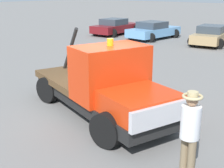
# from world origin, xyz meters

# --- Properties ---
(ground_plane) EXTENTS (160.00, 160.00, 0.00)m
(ground_plane) POSITION_xyz_m (0.00, 0.00, 0.00)
(ground_plane) COLOR slate
(tow_truck) EXTENTS (6.07, 3.60, 2.51)m
(tow_truck) POSITION_xyz_m (0.34, -0.11, 0.94)
(tow_truck) COLOR black
(tow_truck) RESTS_ON ground
(person_near_truck) EXTENTS (0.41, 0.41, 1.84)m
(person_near_truck) POSITION_xyz_m (3.65, -1.38, 1.08)
(person_near_truck) COLOR #847051
(person_near_truck) RESTS_ON ground
(parked_car_maroon) EXTENTS (2.66, 4.63, 1.34)m
(parked_car_maroon) POSITION_xyz_m (-10.75, 13.99, 0.65)
(parked_car_maroon) COLOR maroon
(parked_car_maroon) RESTS_ON ground
(parked_car_skyblue) EXTENTS (2.79, 4.73, 1.34)m
(parked_car_skyblue) POSITION_xyz_m (-6.92, 13.99, 0.65)
(parked_car_skyblue) COLOR #669ED1
(parked_car_skyblue) RESTS_ON ground
(parked_car_tan) EXTENTS (2.79, 4.69, 1.34)m
(parked_car_tan) POSITION_xyz_m (-2.40, 14.38, 0.65)
(parked_car_tan) COLOR tan
(parked_car_tan) RESTS_ON ground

